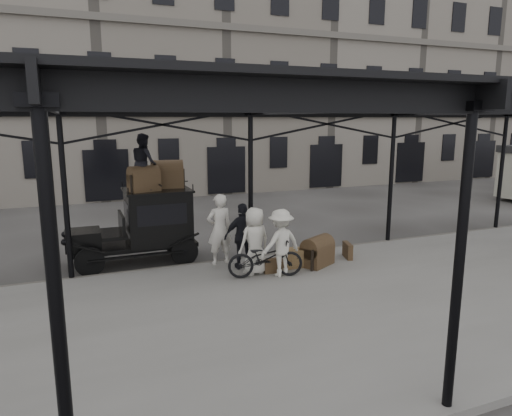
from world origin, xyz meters
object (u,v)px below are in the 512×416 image
(porter_official, at_px, (243,236))
(steamer_trunk_roof_near, at_px, (144,181))
(porter_left, at_px, (219,229))
(bicycle, at_px, (265,258))
(taxi, at_px, (147,222))
(steamer_trunk_platform, at_px, (317,253))

(porter_official, xyz_separation_m, steamer_trunk_roof_near, (-2.34, 1.80, 1.42))
(porter_left, bearing_deg, porter_official, 122.71)
(bicycle, bearing_deg, porter_official, 30.71)
(taxi, xyz_separation_m, porter_official, (2.26, -2.04, -0.14))
(bicycle, xyz_separation_m, steamer_trunk_platform, (1.74, 0.36, -0.17))
(taxi, distance_m, porter_official, 3.05)
(steamer_trunk_platform, bearing_deg, steamer_trunk_roof_near, 123.37)
(porter_official, height_order, steamer_trunk_platform, porter_official)
(porter_left, relative_size, bicycle, 1.03)
(bicycle, xyz_separation_m, steamer_trunk_roof_near, (-2.62, 2.68, 1.82))
(taxi, bearing_deg, steamer_trunk_platform, -30.89)
(porter_official, distance_m, bicycle, 1.00)
(taxi, xyz_separation_m, bicycle, (2.54, -2.92, -0.54))
(steamer_trunk_roof_near, xyz_separation_m, steamer_trunk_platform, (4.36, -2.31, -1.98))
(porter_official, relative_size, steamer_trunk_platform, 1.91)
(porter_left, bearing_deg, bicycle, 112.48)
(bicycle, bearing_deg, taxi, 54.08)
(steamer_trunk_platform, bearing_deg, porter_left, 126.41)
(porter_left, height_order, steamer_trunk_platform, porter_left)
(porter_left, relative_size, steamer_trunk_platform, 2.12)
(porter_left, distance_m, steamer_trunk_roof_near, 2.56)
(taxi, bearing_deg, porter_left, -38.19)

